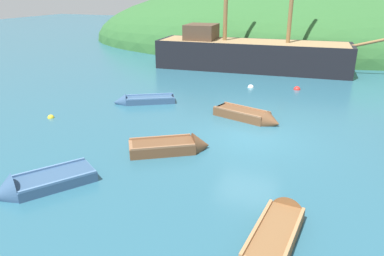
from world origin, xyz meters
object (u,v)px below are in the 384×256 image
object	(u,v)px
rowboat_near_dock	(174,148)
buoy_red	(297,90)
rowboat_center	(250,117)
buoy_yellow	(51,118)
rowboat_outer_left	(279,227)
sailing_ship	(250,58)
rowboat_far	(37,186)
buoy_white	(251,88)
rowboat_portside	(141,101)

from	to	relation	value
rowboat_near_dock	buoy_red	size ratio (longest dim) A/B	7.53
rowboat_center	buoy_yellow	size ratio (longest dim) A/B	11.00
rowboat_outer_left	buoy_yellow	size ratio (longest dim) A/B	10.47
sailing_ship	rowboat_far	world-z (taller)	sailing_ship
buoy_yellow	buoy_white	distance (m)	11.63
rowboat_near_dock	rowboat_portside	xyz separation A→B (m)	(-4.13, 4.94, -0.03)
rowboat_outer_left	rowboat_center	bearing A→B (deg)	23.46
sailing_ship	rowboat_near_dock	world-z (taller)	sailing_ship
rowboat_near_dock	buoy_yellow	world-z (taller)	rowboat_near_dock
rowboat_outer_left	buoy_white	world-z (taller)	rowboat_outer_left
rowboat_far	rowboat_center	world-z (taller)	rowboat_far
rowboat_far	buoy_red	world-z (taller)	rowboat_far
rowboat_outer_left	rowboat_portside	bearing A→B (deg)	50.66
sailing_ship	rowboat_far	size ratio (longest dim) A/B	5.42
rowboat_center	rowboat_near_dock	bearing A→B (deg)	-95.15
rowboat_portside	rowboat_outer_left	bearing A→B (deg)	105.08
buoy_white	buoy_red	xyz separation A→B (m)	(2.69, 0.55, 0.00)
buoy_yellow	buoy_white	bearing A→B (deg)	50.53
buoy_red	sailing_ship	bearing A→B (deg)	130.18
buoy_yellow	sailing_ship	bearing A→B (deg)	67.27
rowboat_near_dock	rowboat_outer_left	distance (m)	5.60
sailing_ship	rowboat_portside	size ratio (longest dim) A/B	5.23
rowboat_far	rowboat_outer_left	world-z (taller)	rowboat_far
sailing_ship	buoy_red	size ratio (longest dim) A/B	41.06
rowboat_far	buoy_yellow	bearing A→B (deg)	-107.88
sailing_ship	rowboat_center	size ratio (longest dim) A/B	4.98
rowboat_far	buoy_yellow	world-z (taller)	rowboat_far
sailing_ship	buoy_red	xyz separation A→B (m)	(4.07, -4.82, -0.81)
rowboat_near_dock	buoy_white	distance (m)	10.27
rowboat_portside	buoy_yellow	size ratio (longest dim) A/B	10.48
rowboat_portside	buoy_red	world-z (taller)	rowboat_portside
buoy_yellow	buoy_red	distance (m)	13.87
sailing_ship	buoy_yellow	size ratio (longest dim) A/B	54.80
rowboat_portside	buoy_red	bearing A→B (deg)	-171.73
rowboat_far	buoy_red	size ratio (longest dim) A/B	7.58
rowboat_far	sailing_ship	bearing A→B (deg)	-151.32
rowboat_center	buoy_red	world-z (taller)	rowboat_center
rowboat_center	buoy_red	bearing A→B (deg)	95.00
rowboat_far	rowboat_near_dock	bearing A→B (deg)	-179.77
rowboat_portside	buoy_red	xyz separation A→B (m)	(7.31, 5.87, -0.10)
rowboat_far	rowboat_portside	distance (m)	9.11
buoy_white	buoy_red	size ratio (longest dim) A/B	0.91
rowboat_center	rowboat_outer_left	world-z (taller)	rowboat_center
buoy_white	buoy_red	distance (m)	2.74
sailing_ship	rowboat_near_dock	size ratio (longest dim) A/B	5.45
rowboat_near_dock	rowboat_far	xyz separation A→B (m)	(-2.70, -4.05, -0.03)
rowboat_far	buoy_red	bearing A→B (deg)	-167.64
rowboat_portside	buoy_red	size ratio (longest dim) A/B	7.85
rowboat_portside	buoy_yellow	world-z (taller)	rowboat_portside
rowboat_far	buoy_yellow	xyz separation A→B (m)	(-4.19, 5.34, -0.10)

